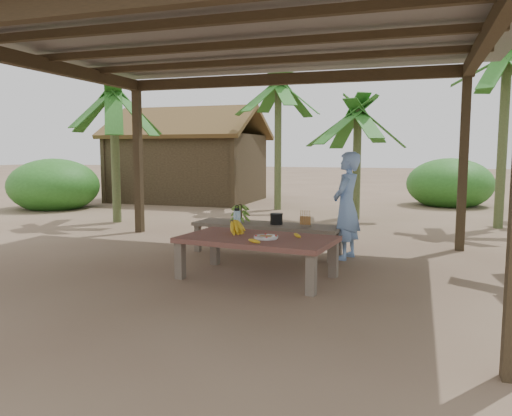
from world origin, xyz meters
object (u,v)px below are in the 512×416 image
(plate, at_px, (266,237))
(cooking_pot, at_px, (276,219))
(ripe_banana_bunch, at_px, (232,226))
(water_flask, at_px, (237,220))
(work_table, at_px, (257,242))
(bench, at_px, (267,228))
(woman, at_px, (347,206))

(plate, distance_m, cooking_pot, 1.50)
(ripe_banana_bunch, bearing_deg, water_flask, 94.32)
(work_table, xyz_separation_m, ripe_banana_bunch, (-0.38, 0.15, 0.16))
(bench, bearing_deg, cooking_pot, 5.09)
(woman, bearing_deg, bench, -75.90)
(plate, bearing_deg, cooking_pot, 101.09)
(cooking_pot, bearing_deg, bench, -179.44)
(work_table, relative_size, woman, 1.26)
(plate, bearing_deg, ripe_banana_bunch, 155.77)
(ripe_banana_bunch, bearing_deg, work_table, -21.01)
(woman, bearing_deg, work_table, -18.78)
(work_table, height_order, water_flask, water_flask)
(work_table, bearing_deg, woman, 65.62)
(water_flask, relative_size, woman, 0.22)
(work_table, distance_m, plate, 0.18)
(cooking_pot, bearing_deg, ripe_banana_bunch, -100.37)
(water_flask, xyz_separation_m, cooking_pot, (0.24, 1.00, -0.11))
(ripe_banana_bunch, distance_m, water_flask, 0.24)
(cooking_pot, xyz_separation_m, woman, (1.01, 0.03, 0.23))
(plate, bearing_deg, water_flask, 138.67)
(ripe_banana_bunch, relative_size, woman, 0.20)
(plate, xyz_separation_m, water_flask, (-0.53, 0.47, 0.12))
(ripe_banana_bunch, distance_m, cooking_pot, 1.26)
(water_flask, bearing_deg, plate, -41.33)
(water_flask, bearing_deg, cooking_pot, 76.29)
(woman, bearing_deg, cooking_pot, -75.73)
(work_table, bearing_deg, ripe_banana_bunch, 165.80)
(work_table, xyz_separation_m, cooking_pot, (-0.15, 1.38, 0.09))
(bench, xyz_separation_m, ripe_banana_bunch, (-0.08, -1.24, 0.20))
(work_table, height_order, plate, plate)
(work_table, xyz_separation_m, woman, (0.86, 1.42, 0.32))
(work_table, distance_m, bench, 1.42)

